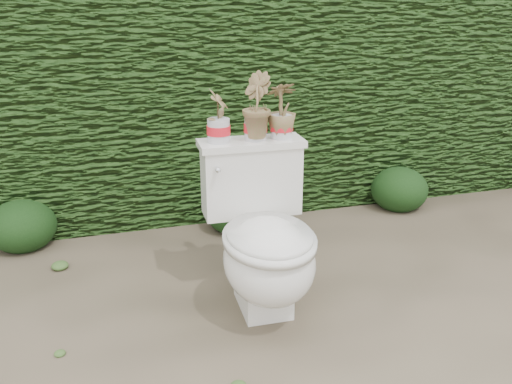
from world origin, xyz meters
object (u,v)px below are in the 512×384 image
object	(u,v)px
potted_plant_left	(218,118)
potted_plant_center	(256,108)
toilet	(264,242)
potted_plant_right	(282,112)

from	to	relation	value
potted_plant_left	potted_plant_center	world-z (taller)	potted_plant_center
toilet	potted_plant_center	bearing A→B (deg)	84.93
potted_plant_left	toilet	bearing A→B (deg)	-120.70
toilet	potted_plant_right	size ratio (longest dim) A/B	3.09
toilet	potted_plant_left	xyz separation A→B (m)	(-0.15, 0.24, 0.54)
toilet	potted_plant_right	distance (m)	0.61
potted_plant_left	potted_plant_right	size ratio (longest dim) A/B	0.92
toilet	potted_plant_left	size ratio (longest dim) A/B	3.34
toilet	potted_plant_center	world-z (taller)	potted_plant_center
potted_plant_center	toilet	bearing A→B (deg)	173.01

